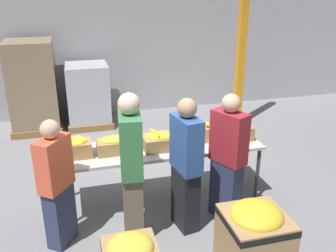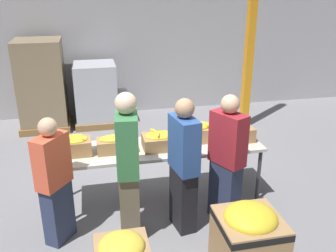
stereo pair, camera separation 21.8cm
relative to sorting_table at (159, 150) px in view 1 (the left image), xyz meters
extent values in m
plane|color=gray|center=(0.00, 0.00, -0.76)|extent=(30.00, 30.00, 0.00)
cube|color=#A8A8AD|center=(0.00, 3.88, 1.24)|extent=(16.00, 0.08, 4.00)
cube|color=beige|center=(0.00, 0.00, 0.04)|extent=(2.73, 0.76, 0.04)
cylinder|color=#38383D|center=(-1.30, -0.32, -0.37)|extent=(0.05, 0.05, 0.78)
cylinder|color=#38383D|center=(1.30, -0.32, -0.37)|extent=(0.05, 0.05, 0.78)
cylinder|color=#38383D|center=(-1.30, 0.32, -0.37)|extent=(0.05, 0.05, 0.78)
cylinder|color=#38383D|center=(1.30, 0.32, -0.37)|extent=(0.05, 0.05, 0.78)
cube|color=#A37A4C|center=(-1.10, 0.00, 0.15)|extent=(0.46, 0.29, 0.19)
ellipsoid|color=yellow|center=(-1.10, 0.00, 0.26)|extent=(0.38, 0.26, 0.08)
ellipsoid|color=yellow|center=(-1.11, 0.00, 0.29)|extent=(0.07, 0.20, 0.04)
ellipsoid|color=yellow|center=(-1.04, 0.05, 0.29)|extent=(0.15, 0.05, 0.04)
ellipsoid|color=yellow|center=(-1.04, -0.03, 0.28)|extent=(0.21, 0.15, 0.05)
cube|color=#A37A4C|center=(-0.57, -0.03, 0.14)|extent=(0.48, 0.26, 0.17)
ellipsoid|color=gold|center=(-0.57, -0.03, 0.23)|extent=(0.41, 0.21, 0.10)
ellipsoid|color=gold|center=(-0.44, 0.01, 0.27)|extent=(0.17, 0.10, 0.04)
ellipsoid|color=gold|center=(-0.48, 0.04, 0.27)|extent=(0.08, 0.18, 0.04)
cube|color=#A37A4C|center=(0.01, -0.05, 0.14)|extent=(0.46, 0.34, 0.18)
ellipsoid|color=gold|center=(0.01, -0.05, 0.24)|extent=(0.39, 0.26, 0.08)
ellipsoid|color=gold|center=(-0.07, 0.02, 0.28)|extent=(0.11, 0.15, 0.05)
ellipsoid|color=gold|center=(-0.12, -0.07, 0.25)|extent=(0.08, 0.16, 0.04)
ellipsoid|color=gold|center=(-0.03, -0.09, 0.28)|extent=(0.08, 0.20, 0.05)
ellipsoid|color=gold|center=(-0.05, -0.02, 0.26)|extent=(0.07, 0.17, 0.04)
cube|color=tan|center=(0.52, 0.07, 0.16)|extent=(0.48, 0.28, 0.20)
ellipsoid|color=gold|center=(0.52, 0.07, 0.26)|extent=(0.40, 0.24, 0.11)
ellipsoid|color=gold|center=(0.64, 0.04, 0.30)|extent=(0.15, 0.19, 0.05)
ellipsoid|color=gold|center=(0.64, 0.11, 0.30)|extent=(0.19, 0.16, 0.04)
ellipsoid|color=gold|center=(0.58, 0.16, 0.29)|extent=(0.08, 0.21, 0.05)
ellipsoid|color=gold|center=(0.42, 0.04, 0.28)|extent=(0.15, 0.05, 0.04)
cube|color=#A37A4C|center=(1.05, -0.04, 0.15)|extent=(0.48, 0.26, 0.19)
ellipsoid|color=yellow|center=(1.05, -0.04, 0.25)|extent=(0.38, 0.24, 0.09)
ellipsoid|color=yellow|center=(1.01, -0.04, 0.29)|extent=(0.14, 0.16, 0.04)
ellipsoid|color=yellow|center=(1.06, -0.08, 0.29)|extent=(0.17, 0.13, 0.05)
cube|color=#2D3856|center=(0.73, -0.58, -0.37)|extent=(0.35, 0.43, 0.78)
cube|color=maroon|center=(0.73, -0.58, 0.34)|extent=(0.40, 0.49, 0.65)
sphere|color=#DBAD89|center=(0.73, -0.58, 0.78)|extent=(0.22, 0.22, 0.22)
cube|color=black|center=(0.17, -0.65, -0.37)|extent=(0.27, 0.41, 0.79)
cube|color=#2D5199|center=(0.17, -0.65, 0.35)|extent=(0.30, 0.48, 0.65)
sphere|color=tan|center=(0.17, -0.65, 0.79)|extent=(0.22, 0.22, 0.22)
cube|color=#2D3856|center=(-1.30, -0.58, -0.40)|extent=(0.36, 0.39, 0.72)
cube|color=#EA5B3D|center=(-1.30, -0.58, 0.26)|extent=(0.41, 0.45, 0.60)
sphere|color=#DBAD89|center=(-1.30, -0.58, 0.67)|extent=(0.20, 0.20, 0.20)
cube|color=#6B604C|center=(-0.48, -0.65, -0.34)|extent=(0.27, 0.43, 0.84)
cube|color=#387A47|center=(-0.48, -0.65, 0.43)|extent=(0.29, 0.50, 0.70)
sphere|color=beige|center=(-0.48, -0.65, 0.90)|extent=(0.24, 0.24, 0.24)
ellipsoid|color=yellow|center=(-0.66, -1.60, -0.17)|extent=(0.43, 0.43, 0.18)
cube|color=tan|center=(0.60, -1.60, -0.41)|extent=(0.62, 0.62, 0.70)
cube|color=black|center=(0.60, -1.60, -0.11)|extent=(0.62, 0.62, 0.07)
ellipsoid|color=yellow|center=(0.60, -1.60, -0.05)|extent=(0.53, 0.53, 0.22)
cube|color=orange|center=(2.26, 2.40, 1.24)|extent=(0.15, 0.15, 4.00)
cube|color=olive|center=(-1.77, 3.22, -0.70)|extent=(0.97, 0.97, 0.13)
cube|color=#897556|center=(-1.77, 3.22, 0.20)|extent=(0.89, 0.89, 1.67)
cube|color=olive|center=(-0.72, 3.21, -0.70)|extent=(0.91, 0.91, 0.13)
cube|color=#B2B7C1|center=(-0.72, 3.21, -0.05)|extent=(0.84, 0.84, 1.15)
camera|label=1|loc=(-1.05, -4.36, 2.11)|focal=40.00mm
camera|label=2|loc=(-0.84, -4.41, 2.11)|focal=40.00mm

